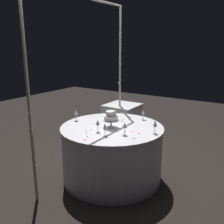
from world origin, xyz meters
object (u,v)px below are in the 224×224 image
at_px(main_table, 112,152).
at_px(wine_glass_0, 143,112).
at_px(wine_glass_5, 125,126).
at_px(cake_knife, 87,133).
at_px(wine_glass_1, 98,123).
at_px(wine_glass_2, 155,124).
at_px(decorative_arch, 84,65).
at_px(tiered_cake, 111,117).
at_px(side_table, 122,126).
at_px(wine_glass_4, 76,113).
at_px(wine_glass_3, 105,127).

height_order(main_table, wine_glass_0, wine_glass_0).
bearing_deg(wine_glass_5, cake_knife, 118.19).
distance_m(wine_glass_1, wine_glass_2, 0.73).
height_order(decorative_arch, tiered_cake, decorative_arch).
distance_m(main_table, side_table, 1.18).
distance_m(side_table, wine_glass_0, 1.00).
distance_m(main_table, wine_glass_1, 0.59).
bearing_deg(wine_glass_2, cake_knife, 123.88).
bearing_deg(wine_glass_5, wine_glass_4, 81.44).
bearing_deg(wine_glass_1, wine_glass_3, -113.23).
xyz_separation_m(decorative_arch, wine_glass_4, (-0.05, 0.13, -0.69)).
height_order(side_table, tiered_cake, tiered_cake).
xyz_separation_m(side_table, wine_glass_1, (-1.37, -0.45, 0.49)).
distance_m(wine_glass_0, wine_glass_2, 0.62).
xyz_separation_m(wine_glass_0, wine_glass_1, (-0.83, 0.24, 0.01)).
height_order(side_table, wine_glass_4, wine_glass_4).
height_order(wine_glass_2, cake_knife, wine_glass_2).
distance_m(side_table, wine_glass_4, 1.24).
xyz_separation_m(side_table, wine_glass_5, (-1.27, -0.79, 0.49)).
bearing_deg(wine_glass_0, wine_glass_2, -140.16).
height_order(decorative_arch, wine_glass_0, decorative_arch).
bearing_deg(tiered_cake, decorative_arch, 85.23).
distance_m(wine_glass_3, wine_glass_4, 0.80).
relative_size(side_table, wine_glass_5, 5.12).
distance_m(wine_glass_2, cake_knife, 0.87).
bearing_deg(wine_glass_4, decorative_arch, -66.93).
relative_size(wine_glass_3, wine_glass_4, 1.01).
bearing_deg(wine_glass_5, side_table, 31.83).
height_order(tiered_cake, cake_knife, tiered_cake).
distance_m(decorative_arch, wine_glass_2, 1.29).
distance_m(main_table, wine_glass_4, 0.79).
bearing_deg(wine_glass_0, wine_glass_3, 174.86).
bearing_deg(wine_glass_2, wine_glass_4, 95.52).
bearing_deg(wine_glass_3, wine_glass_5, -47.47).
height_order(main_table, wine_glass_5, wine_glass_5).
height_order(wine_glass_4, cake_knife, wine_glass_4).
relative_size(side_table, wine_glass_2, 4.76).
bearing_deg(tiered_cake, wine_glass_2, -80.23).
height_order(main_table, side_table, side_table).
height_order(main_table, cake_knife, cake_knife).
height_order(wine_glass_0, wine_glass_5, wine_glass_5).
distance_m(wine_glass_3, wine_glass_5, 0.25).
distance_m(tiered_cake, wine_glass_3, 0.34).
xyz_separation_m(wine_glass_1, wine_glass_4, (0.24, 0.57, 0.00)).
bearing_deg(wine_glass_3, wine_glass_1, 66.77).
height_order(side_table, wine_glass_1, wine_glass_1).
relative_size(decorative_arch, cake_knife, 10.93).
xyz_separation_m(wine_glass_0, cake_knife, (-0.96, 0.32, -0.11)).
bearing_deg(wine_glass_3, wine_glass_2, -48.46).
distance_m(main_table, tiered_cake, 0.54).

